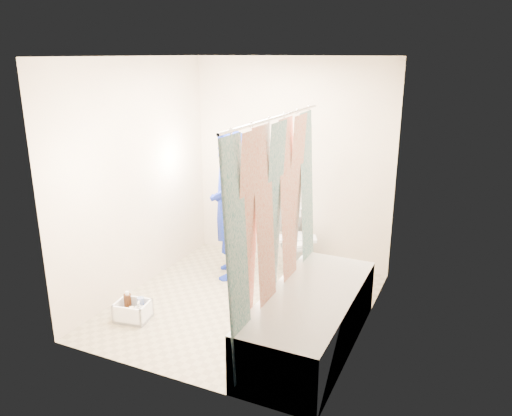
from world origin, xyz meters
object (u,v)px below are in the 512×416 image
at_px(plumber, 228,206).
at_px(cleaning_caddy, 134,312).
at_px(toilet, 296,240).
at_px(bathtub, 310,319).

xyz_separation_m(plumber, cleaning_caddy, (-0.35, -1.28, -0.74)).
bearing_deg(plumber, cleaning_caddy, -44.34).
bearing_deg(cleaning_caddy, toilet, 51.42).
bearing_deg(plumber, toilet, 97.67).
xyz_separation_m(bathtub, plumber, (-1.31, 1.01, 0.56)).
distance_m(toilet, cleaning_caddy, 2.02).
xyz_separation_m(toilet, cleaning_caddy, (-0.98, -1.75, -0.27)).
distance_m(plumber, cleaning_caddy, 1.52).
bearing_deg(cleaning_caddy, bathtub, 0.10).
xyz_separation_m(toilet, plumber, (-0.63, -0.47, 0.47)).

